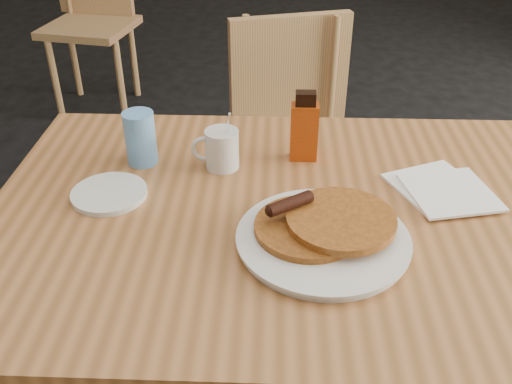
% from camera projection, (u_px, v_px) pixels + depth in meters
% --- Properties ---
extents(main_table, '(1.35, 0.93, 0.75)m').
position_uv_depth(main_table, '(304.00, 225.00, 1.17)').
color(main_table, '#A96A3C').
rests_on(main_table, floor).
extents(chair_main_far, '(0.50, 0.50, 0.90)m').
position_uv_depth(chair_main_far, '(289.00, 132.00, 1.91)').
color(chair_main_far, tan).
rests_on(chair_main_far, floor).
extents(chair_wall_extra, '(0.52, 0.52, 0.97)m').
position_uv_depth(chair_wall_extra, '(91.00, 2.00, 3.13)').
color(chair_wall_extra, tan).
rests_on(chair_wall_extra, floor).
extents(pancake_plate, '(0.32, 0.32, 0.07)m').
position_uv_depth(pancake_plate, '(323.00, 234.00, 1.05)').
color(pancake_plate, silver).
rests_on(pancake_plate, main_table).
extents(coffee_mug, '(0.11, 0.08, 0.14)m').
position_uv_depth(coffee_mug, '(221.00, 148.00, 1.27)').
color(coffee_mug, silver).
rests_on(coffee_mug, main_table).
extents(syrup_bottle, '(0.06, 0.04, 0.16)m').
position_uv_depth(syrup_bottle, '(304.00, 129.00, 1.29)').
color(syrup_bottle, maroon).
rests_on(syrup_bottle, main_table).
extents(napkin_stack, '(0.23, 0.24, 0.01)m').
position_uv_depth(napkin_stack, '(443.00, 189.00, 1.20)').
color(napkin_stack, white).
rests_on(napkin_stack, main_table).
extents(blue_tumbler, '(0.07, 0.07, 0.12)m').
position_uv_depth(blue_tumbler, '(140.00, 138.00, 1.28)').
color(blue_tumbler, '#619FE3').
rests_on(blue_tumbler, main_table).
extents(side_saucer, '(0.20, 0.20, 0.01)m').
position_uv_depth(side_saucer, '(109.00, 194.00, 1.19)').
color(side_saucer, silver).
rests_on(side_saucer, main_table).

